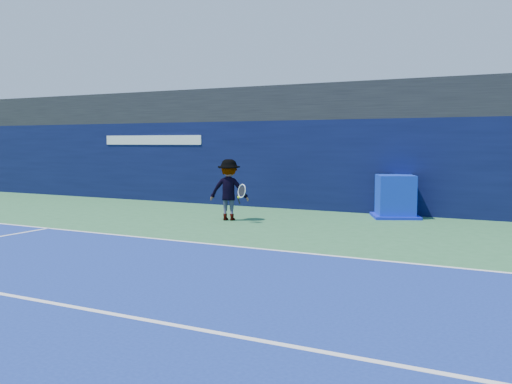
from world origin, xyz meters
TOP-DOWN VIEW (x-y plane):
  - ground at (0.00, 0.00)m, footprint 80.00×80.00m
  - baseline at (0.00, 3.00)m, footprint 24.00×0.10m
  - service_line at (0.00, -2.00)m, footprint 24.00×0.10m
  - stadium_band at (0.00, 11.50)m, footprint 36.00×3.00m
  - back_wall_assembly at (-0.00, 10.50)m, footprint 36.00×1.03m
  - equipment_cart at (2.53, 9.47)m, footprint 1.77×1.77m
  - tennis_player at (-1.61, 6.63)m, footprint 1.40×0.96m
  - tennis_ball at (-1.07, 6.22)m, footprint 0.07×0.07m

SIDE VIEW (x-z plane):
  - ground at x=0.00m, z-range 0.00..0.00m
  - baseline at x=0.00m, z-range 0.01..0.01m
  - service_line at x=0.00m, z-range 0.01..0.01m
  - equipment_cart at x=2.53m, z-range -0.06..1.22m
  - tennis_ball at x=-1.07m, z-range 0.70..0.77m
  - tennis_player at x=-1.61m, z-range 0.00..1.77m
  - back_wall_assembly at x=0.00m, z-range 0.00..3.00m
  - stadium_band at x=0.00m, z-range 3.00..4.20m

